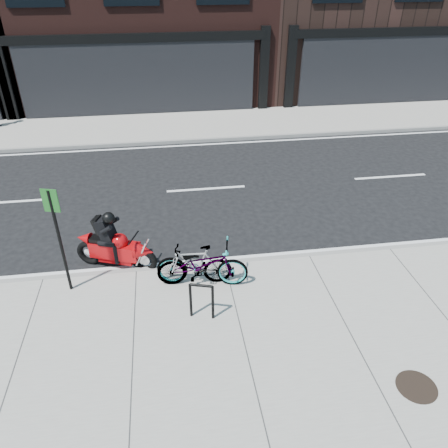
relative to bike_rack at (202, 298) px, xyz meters
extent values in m
plane|color=black|center=(0.69, 3.63, -0.60)|extent=(120.00, 120.00, 0.00)
cube|color=gray|center=(0.69, -1.37, -0.54)|extent=(60.00, 6.00, 0.13)
cube|color=gray|center=(0.69, 11.38, -0.54)|extent=(60.00, 3.50, 0.13)
cylinder|color=black|center=(-0.21, 0.06, -0.08)|extent=(0.05, 0.05, 0.78)
cylinder|color=black|center=(0.21, -0.06, -0.08)|extent=(0.05, 0.05, 0.78)
cylinder|color=black|center=(0.00, 0.00, 0.31)|extent=(0.43, 0.18, 0.05)
imported|color=gray|center=(0.12, 1.02, 0.03)|extent=(2.02, 1.02, 1.01)
imported|color=gray|center=(-0.05, 1.03, 0.00)|extent=(1.61, 0.54, 0.95)
torus|color=black|center=(-1.12, 1.79, -0.30)|extent=(0.62, 0.34, 0.62)
torus|color=black|center=(-2.36, 2.26, -0.30)|extent=(0.62, 0.34, 0.62)
cube|color=#A6070B|center=(-1.75, 2.03, -0.12)|extent=(1.17, 0.72, 0.35)
cone|color=#A6070B|center=(-1.09, 1.78, -0.06)|extent=(0.54, 0.53, 0.41)
sphere|color=#A6070B|center=(-1.62, 1.98, 0.13)|extent=(0.37, 0.37, 0.37)
cube|color=black|center=(-2.01, 2.13, 0.11)|extent=(0.57, 0.42, 0.11)
cylinder|color=silver|center=(-2.17, 2.37, -0.32)|extent=(0.51, 0.26, 0.08)
cube|color=black|center=(-1.89, 2.08, 0.42)|extent=(0.46, 0.44, 0.55)
cube|color=black|center=(-2.03, 2.13, 0.50)|extent=(0.30, 0.34, 0.38)
sphere|color=black|center=(-1.79, 2.04, 0.70)|extent=(0.27, 0.27, 0.27)
cylinder|color=black|center=(3.30, -2.12, -0.47)|extent=(0.83, 0.83, 0.02)
cylinder|color=black|center=(-2.65, 1.23, 0.69)|extent=(0.06, 0.06, 2.33)
cube|color=#1A5D1D|center=(-2.65, 1.23, 1.64)|extent=(0.31, 0.11, 0.48)
camera|label=1|loc=(-0.48, -6.27, 5.54)|focal=35.00mm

